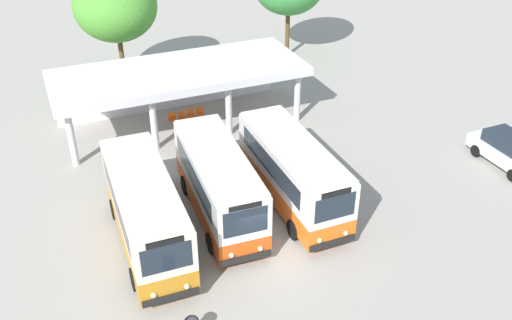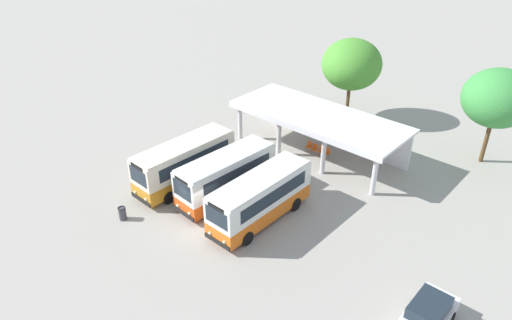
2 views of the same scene
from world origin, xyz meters
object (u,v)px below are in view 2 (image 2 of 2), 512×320
(city_bus_second_in_row, at_px, (226,175))
(litter_bin_apron, at_px, (122,213))
(parked_car_flank, at_px, (426,317))
(waiting_chair_second_from_end, at_px, (314,148))
(city_bus_middle_cream, at_px, (260,197))
(waiting_chair_end_by_column, at_px, (309,146))
(city_bus_nearest_orange, at_px, (185,162))
(waiting_chair_middle_seat, at_px, (321,150))
(waiting_chair_fourth_seat, at_px, (327,152))

(city_bus_second_in_row, distance_m, litter_bin_apron, 7.11)
(parked_car_flank, xyz_separation_m, waiting_chair_second_from_end, (-14.02, 10.50, -0.30))
(city_bus_middle_cream, bearing_deg, city_bus_second_in_row, 173.70)
(waiting_chair_end_by_column, relative_size, litter_bin_apron, 0.96)
(city_bus_nearest_orange, bearing_deg, city_bus_second_in_row, 12.06)
(city_bus_nearest_orange, height_order, waiting_chair_end_by_column, city_bus_nearest_orange)
(parked_car_flank, bearing_deg, city_bus_nearest_orange, 177.32)
(city_bus_second_in_row, xyz_separation_m, litter_bin_apron, (-3.21, -6.20, -1.33))
(waiting_chair_middle_seat, bearing_deg, city_bus_nearest_orange, -116.50)
(city_bus_nearest_orange, height_order, waiting_chair_middle_seat, city_bus_nearest_orange)
(parked_car_flank, distance_m, litter_bin_apron, 18.74)
(waiting_chair_second_from_end, relative_size, waiting_chair_fourth_seat, 1.00)
(waiting_chair_middle_seat, xyz_separation_m, waiting_chair_fourth_seat, (0.56, 0.00, 0.00))
(waiting_chair_fourth_seat, relative_size, litter_bin_apron, 0.96)
(litter_bin_apron, bearing_deg, waiting_chair_end_by_column, 76.74)
(litter_bin_apron, bearing_deg, city_bus_nearest_orange, 91.71)
(waiting_chair_end_by_column, height_order, waiting_chair_fourth_seat, same)
(city_bus_second_in_row, xyz_separation_m, waiting_chair_end_by_column, (0.37, 8.98, -1.26))
(city_bus_nearest_orange, height_order, litter_bin_apron, city_bus_nearest_orange)
(city_bus_middle_cream, distance_m, waiting_chair_fourth_seat, 9.58)
(waiting_chair_end_by_column, bearing_deg, city_bus_second_in_row, -92.36)
(parked_car_flank, relative_size, waiting_chair_second_from_end, 4.86)
(city_bus_nearest_orange, distance_m, litter_bin_apron, 5.65)
(city_bus_second_in_row, relative_size, waiting_chair_end_by_column, 8.70)
(city_bus_middle_cream, xyz_separation_m, litter_bin_apron, (-6.58, -5.83, -1.30))
(waiting_chair_middle_seat, relative_size, litter_bin_apron, 0.96)
(waiting_chair_end_by_column, distance_m, litter_bin_apron, 15.60)
(city_bus_nearest_orange, distance_m, waiting_chair_end_by_column, 10.48)
(city_bus_second_in_row, bearing_deg, waiting_chair_second_from_end, 84.06)
(waiting_chair_middle_seat, distance_m, litter_bin_apron, 15.94)
(waiting_chair_fourth_seat, bearing_deg, parked_car_flank, -39.43)
(waiting_chair_second_from_end, bearing_deg, city_bus_nearest_orange, -114.03)
(parked_car_flank, bearing_deg, waiting_chair_second_from_end, 143.15)
(city_bus_middle_cream, relative_size, waiting_chair_second_from_end, 8.91)
(waiting_chair_second_from_end, height_order, waiting_chair_middle_seat, same)
(city_bus_nearest_orange, xyz_separation_m, waiting_chair_middle_seat, (4.86, 9.75, -1.28))
(city_bus_middle_cream, distance_m, waiting_chair_middle_seat, 9.67)
(city_bus_second_in_row, height_order, litter_bin_apron, city_bus_second_in_row)
(litter_bin_apron, bearing_deg, waiting_chair_fourth_seat, 70.96)
(waiting_chair_middle_seat, height_order, litter_bin_apron, litter_bin_apron)
(city_bus_nearest_orange, bearing_deg, waiting_chair_end_by_column, 68.90)
(city_bus_middle_cream, height_order, parked_car_flank, city_bus_middle_cream)
(city_bus_middle_cream, relative_size, parked_car_flank, 1.84)
(city_bus_nearest_orange, distance_m, waiting_chair_second_from_end, 10.64)
(city_bus_middle_cream, xyz_separation_m, parked_car_flank, (11.57, -1.20, -0.93))
(waiting_chair_fourth_seat, height_order, litter_bin_apron, litter_bin_apron)
(city_bus_nearest_orange, xyz_separation_m, waiting_chair_end_by_column, (3.74, 9.70, -1.28))
(waiting_chair_end_by_column, bearing_deg, waiting_chair_fourth_seat, 1.73)
(waiting_chair_end_by_column, bearing_deg, city_bus_middle_cream, -72.19)
(city_bus_nearest_orange, distance_m, city_bus_middle_cream, 6.76)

